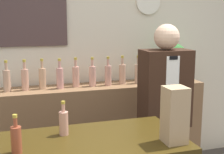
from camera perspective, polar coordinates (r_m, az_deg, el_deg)
back_wall at (r=3.28m, az=-5.06°, el=5.82°), size 5.20×0.09×2.70m
back_shelf at (r=3.27m, az=-1.16°, el=-9.81°), size 2.03×0.38×0.97m
shopkeeper at (r=2.71m, az=9.49°, el=-7.53°), size 0.40×0.25×1.59m
potted_plant at (r=3.34m, az=10.95°, el=3.07°), size 0.33×0.33×0.41m
paper_bag at (r=1.84m, az=11.41°, el=-6.83°), size 0.13×0.13×0.33m
counter_bottle_1 at (r=1.76m, az=-17.11°, el=-10.74°), size 0.06×0.06×0.22m
counter_bottle_2 at (r=1.96m, az=-8.83°, el=-8.17°), size 0.06×0.06×0.22m
shelf_bottle_0 at (r=3.00m, az=-18.67°, el=-0.50°), size 0.07×0.07×0.29m
shelf_bottle_1 at (r=3.00m, az=-15.62°, el=-0.31°), size 0.07×0.07×0.29m
shelf_bottle_2 at (r=3.02m, az=-12.60°, el=-0.10°), size 0.07×0.07×0.29m
shelf_bottle_3 at (r=3.01m, az=-9.51°, el=-0.05°), size 0.07×0.07×0.29m
shelf_bottle_4 at (r=3.06m, az=-6.62°, el=0.22°), size 0.07×0.07×0.29m
shelf_bottle_5 at (r=3.07m, az=-3.60°, el=0.31°), size 0.07×0.07×0.29m
shelf_bottle_6 at (r=3.11m, az=-0.72°, el=0.45°), size 0.07×0.07×0.29m
shelf_bottle_7 at (r=3.18m, az=1.90°, el=0.69°), size 0.07×0.07×0.29m
shelf_bottle_8 at (r=3.21m, az=4.75°, el=0.76°), size 0.07×0.07×0.29m
shelf_bottle_9 at (r=3.28m, az=7.30°, el=0.92°), size 0.07×0.07×0.29m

